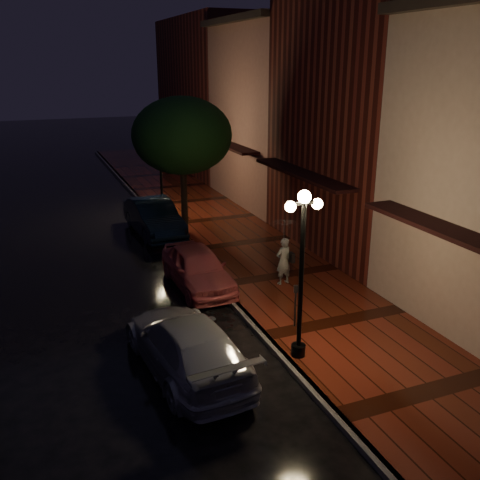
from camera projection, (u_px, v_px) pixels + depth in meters
name	position (u px, v px, depth m)	size (l,w,h in m)	color
ground	(219.00, 289.00, 17.93)	(120.00, 120.00, 0.00)	black
sidewalk	(279.00, 277.00, 18.71)	(4.50, 60.00, 0.15)	#43170C
curb	(219.00, 287.00, 17.91)	(0.25, 60.00, 0.15)	#595451
storefront_mid	(372.00, 110.00, 20.42)	(5.00, 8.00, 11.00)	#511914
storefront_far	(279.00, 117.00, 27.77)	(5.00, 8.00, 9.00)	#8C5951
storefront_extra	(215.00, 96.00, 36.41)	(5.00, 12.00, 10.00)	#511914
streetlamp_near	(302.00, 266.00, 12.83)	(0.96, 0.36, 4.31)	black
streetlamp_far	(161.00, 165.00, 25.14)	(0.96, 0.36, 4.31)	black
street_tree	(182.00, 138.00, 22.07)	(4.16, 4.16, 5.80)	black
pink_car	(198.00, 268.00, 17.86)	(1.65, 4.11, 1.40)	#C65154
navy_car	(154.00, 217.00, 23.37)	(1.63, 4.67, 1.54)	black
silver_car	(187.00, 345.00, 12.98)	(2.00, 4.93, 1.43)	#A1A0A8
woman_with_umbrella	(284.00, 241.00, 17.54)	(0.94, 0.95, 2.25)	silver
parking_meter	(295.00, 302.00, 14.87)	(0.14, 0.12, 1.25)	black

